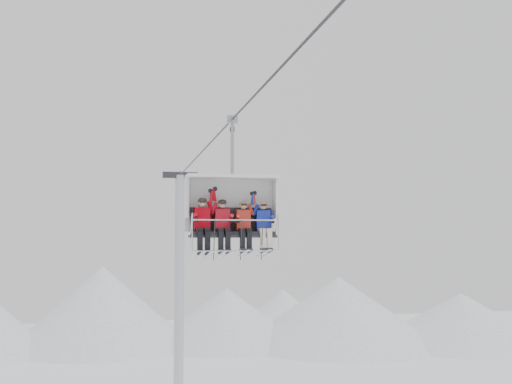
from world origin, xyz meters
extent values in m
cone|color=silver|center=(-5.00, 44.00, 3.50)|extent=(16.00, 16.00, 7.00)
cone|color=silver|center=(6.00, 43.00, 2.50)|extent=(14.00, 14.00, 5.00)
cone|color=silver|center=(16.00, 41.00, 3.00)|extent=(18.00, 18.00, 6.00)
cone|color=silver|center=(27.00, 39.00, 2.25)|extent=(16.00, 16.00, 4.50)
cone|color=silver|center=(12.00, 46.00, 2.25)|extent=(12.00, 12.00, 4.50)
cylinder|color=#B5B8BD|center=(0.00, 22.00, 6.65)|extent=(0.56, 0.56, 13.30)
cube|color=#2F2F34|center=(0.00, 22.00, 13.30)|extent=(2.00, 0.35, 0.35)
cylinder|color=#2F2F34|center=(0.00, 0.00, 13.30)|extent=(0.06, 50.00, 0.06)
cube|color=black|center=(0.00, 3.41, 9.95)|extent=(2.42, 0.55, 0.10)
cube|color=black|center=(0.00, 3.67, 10.35)|extent=(2.42, 0.10, 0.70)
cube|color=#2F2F34|center=(0.00, 3.41, 9.86)|extent=(2.53, 0.60, 0.08)
cube|color=silver|center=(0.00, 3.89, 10.79)|extent=(2.69, 0.10, 1.60)
cube|color=silver|center=(0.00, 3.49, 11.59)|extent=(2.69, 0.90, 0.10)
cylinder|color=silver|center=(0.00, 2.86, 10.32)|extent=(2.46, 0.04, 0.04)
cylinder|color=silver|center=(0.00, 2.79, 9.45)|extent=(2.46, 0.04, 0.04)
cylinder|color=#919499|center=(0.00, 3.51, 12.45)|extent=(0.10, 0.10, 1.71)
cube|color=#919499|center=(0.00, 3.51, 13.30)|extent=(0.30, 0.18, 0.22)
cube|color=#B3010F|center=(-0.89, 3.45, 10.36)|extent=(0.45, 0.30, 0.66)
sphere|color=tan|center=(-0.89, 3.41, 10.83)|extent=(0.24, 0.24, 0.24)
cube|color=black|center=(-0.99, 3.01, 9.73)|extent=(0.15, 0.15, 0.53)
cube|color=black|center=(-0.78, 3.01, 9.73)|extent=(0.15, 0.15, 0.53)
cube|color=silver|center=(-0.99, 2.91, 9.33)|extent=(0.10, 1.69, 0.26)
cube|color=silver|center=(-0.78, 2.91, 9.33)|extent=(0.10, 1.69, 0.26)
cube|color=#B00F1D|center=(-0.30, 3.45, 10.34)|extent=(0.42, 0.28, 0.63)
sphere|color=tan|center=(-0.30, 3.41, 10.79)|extent=(0.23, 0.23, 0.23)
cube|color=black|center=(-0.40, 3.01, 9.75)|extent=(0.14, 0.15, 0.51)
cube|color=black|center=(-0.20, 3.01, 9.75)|extent=(0.14, 0.15, 0.51)
cube|color=silver|center=(-0.40, 2.91, 9.35)|extent=(0.10, 1.69, 0.26)
cube|color=silver|center=(-0.20, 2.91, 9.35)|extent=(0.10, 1.69, 0.26)
cube|color=#B62D1F|center=(0.32, 3.45, 10.33)|extent=(0.41, 0.27, 0.60)
sphere|color=tan|center=(0.32, 3.41, 10.76)|extent=(0.22, 0.22, 0.22)
cube|color=black|center=(0.22, 3.01, 9.76)|extent=(0.14, 0.15, 0.49)
cube|color=black|center=(0.41, 3.01, 9.76)|extent=(0.14, 0.15, 0.49)
cube|color=silver|center=(0.22, 2.91, 9.37)|extent=(0.09, 1.69, 0.26)
cube|color=silver|center=(0.41, 2.91, 9.37)|extent=(0.09, 1.69, 0.26)
cube|color=#16289E|center=(0.91, 3.45, 10.33)|extent=(0.40, 0.27, 0.59)
sphere|color=tan|center=(0.91, 3.41, 10.75)|extent=(0.22, 0.22, 0.22)
cube|color=silver|center=(0.81, 3.01, 9.76)|extent=(0.13, 0.15, 0.48)
cube|color=silver|center=(1.00, 3.01, 9.76)|extent=(0.13, 0.15, 0.48)
cube|color=silver|center=(0.81, 2.91, 9.38)|extent=(0.09, 1.69, 0.26)
cube|color=silver|center=(1.00, 2.91, 9.38)|extent=(0.09, 1.69, 0.26)
camera|label=1|loc=(-3.04, -14.95, 9.94)|focal=45.00mm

